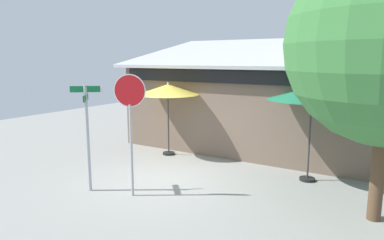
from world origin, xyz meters
TOP-DOWN VIEW (x-y plane):
  - ground_plane at (0.00, 0.00)m, footprint 28.00×28.00m
  - cafe_building at (0.66, 5.48)m, footprint 9.71×5.95m
  - street_sign_post at (-1.17, -1.78)m, footprint 0.64×0.60m
  - stop_sign at (0.03, -1.45)m, footprint 0.75×0.33m
  - patio_umbrella_mustard_left at (-1.47, 2.27)m, footprint 2.23×2.23m
  - patio_umbrella_forest_green_center at (3.59, 2.06)m, footprint 2.46×2.46m

SIDE VIEW (x-z plane):
  - ground_plane at x=0.00m, z-range -0.10..0.00m
  - street_sign_post at x=-1.17m, z-range 0.30..3.12m
  - cafe_building at x=0.66m, z-range -0.49..3.92m
  - stop_sign at x=0.03m, z-range 0.63..3.75m
  - patio_umbrella_mustard_left at x=-1.47m, z-range 1.05..3.70m
  - patio_umbrella_forest_green_center at x=3.59m, z-range 1.12..3.90m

